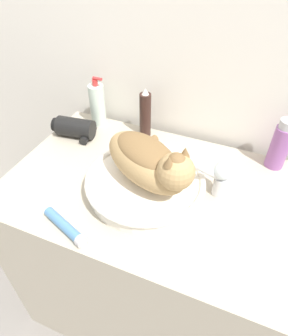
{
  "coord_description": "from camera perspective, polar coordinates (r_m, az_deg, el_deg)",
  "views": [
    {
      "loc": [
        0.26,
        -0.35,
        1.53
      ],
      "look_at": [
        0.0,
        0.27,
        0.93
      ],
      "focal_mm": 32.0,
      "sensor_mm": 36.0,
      "label": 1
    }
  ],
  "objects": [
    {
      "name": "wall_back",
      "position": [
        1.12,
        8.88,
        23.83
      ],
      "size": [
        8.0,
        0.05,
        2.4
      ],
      "color": "silver",
      "rests_on": "ground_plane"
    },
    {
      "name": "vanity_counter",
      "position": [
        1.33,
        0.65,
        -16.01
      ],
      "size": [
        0.96,
        0.63,
        0.82
      ],
      "color": "#B2A893",
      "rests_on": "ground_plane"
    },
    {
      "name": "sink_basin",
      "position": [
        0.96,
        0.33,
        -2.92
      ],
      "size": [
        0.38,
        0.38,
        0.06
      ],
      "color": "white",
      "rests_on": "vanity_counter"
    },
    {
      "name": "cat",
      "position": [
        0.88,
        1.12,
        1.43
      ],
      "size": [
        0.35,
        0.33,
        0.18
      ],
      "rotation": [
        0.0,
        0.0,
        5.8
      ],
      "color": "tan",
      "rests_on": "sink_basin"
    },
    {
      "name": "faucet",
      "position": [
        0.95,
        13.9,
        -1.42
      ],
      "size": [
        0.16,
        0.08,
        0.15
      ],
      "rotation": [
        0.0,
        0.0,
        -2.81
      ],
      "color": "silver",
      "rests_on": "vanity_counter"
    },
    {
      "name": "mouthwash_bottle",
      "position": [
        1.12,
        24.55,
        4.02
      ],
      "size": [
        0.06,
        0.06,
        0.19
      ],
      "color": "#93569E",
      "rests_on": "vanity_counter"
    },
    {
      "name": "soap_pump_bottle",
      "position": [
        1.27,
        -8.84,
        11.83
      ],
      "size": [
        0.06,
        0.06,
        0.21
      ],
      "color": "silver",
      "rests_on": "vanity_counter"
    },
    {
      "name": "hairspray_can_black",
      "position": [
        1.18,
        0.24,
        10.2
      ],
      "size": [
        0.04,
        0.04,
        0.2
      ],
      "color": "#331E19",
      "rests_on": "vanity_counter"
    },
    {
      "name": "cream_tube",
      "position": [
        0.9,
        -14.76,
        -10.74
      ],
      "size": [
        0.17,
        0.09,
        0.03
      ],
      "rotation": [
        0.0,
        0.0,
        -0.35
      ],
      "color": "#4C7FB2",
      "rests_on": "vanity_counter"
    },
    {
      "name": "hair_dryer",
      "position": [
        1.23,
        -12.88,
        7.39
      ],
      "size": [
        0.17,
        0.11,
        0.08
      ],
      "rotation": [
        0.0,
        0.0,
        3.27
      ],
      "color": "black",
      "rests_on": "vanity_counter"
    }
  ]
}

